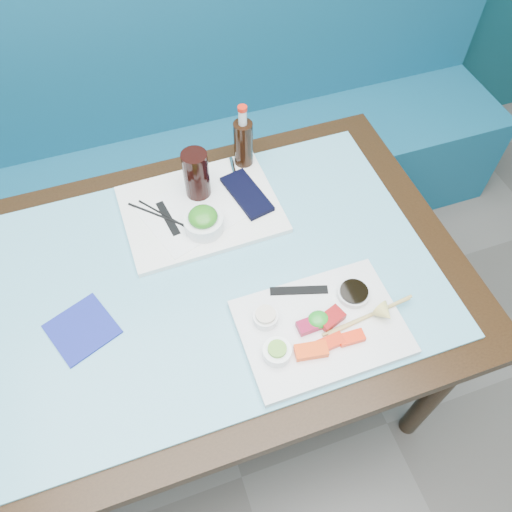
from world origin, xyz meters
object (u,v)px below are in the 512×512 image
object	(u,v)px
cola_bottle_body	(243,146)
serving_tray	(201,209)
booth_bench	(150,165)
dining_table	(197,297)
sashimi_plate	(321,327)
cola_glass	(196,174)
seaweed_bowl	(204,224)
blue_napkin	(82,329)

from	to	relation	value
cola_bottle_body	serving_tray	bearing A→B (deg)	-142.31
cola_bottle_body	booth_bench	bearing A→B (deg)	116.65
serving_tray	cola_bottle_body	world-z (taller)	cola_bottle_body
dining_table	booth_bench	bearing A→B (deg)	90.00
booth_bench	dining_table	distance (m)	0.89
sashimi_plate	dining_table	bearing A→B (deg)	136.68
booth_bench	cola_glass	bearing A→B (deg)	-81.09
seaweed_bowl	cola_bottle_body	distance (m)	0.28
seaweed_bowl	blue_napkin	size ratio (longest dim) A/B	0.76
cola_glass	cola_bottle_body	size ratio (longest dim) A/B	0.92
seaweed_bowl	blue_napkin	xyz separation A→B (m)	(-0.36, -0.19, -0.03)
dining_table	serving_tray	xyz separation A→B (m)	(0.08, 0.21, 0.10)
sashimi_plate	serving_tray	distance (m)	0.48
sashimi_plate	blue_napkin	world-z (taller)	sashimi_plate
serving_tray	dining_table	bearing A→B (deg)	-111.89
booth_bench	cola_glass	world-z (taller)	booth_bench
sashimi_plate	cola_glass	distance (m)	0.53
dining_table	cola_bottle_body	world-z (taller)	cola_bottle_body
dining_table	seaweed_bowl	world-z (taller)	seaweed_bowl
sashimi_plate	cola_glass	xyz separation A→B (m)	(-0.16, 0.50, 0.08)
cola_bottle_body	blue_napkin	world-z (taller)	cola_bottle_body
booth_bench	seaweed_bowl	world-z (taller)	booth_bench
seaweed_bowl	cola_bottle_body	world-z (taller)	cola_bottle_body
sashimi_plate	cola_glass	world-z (taller)	cola_glass
serving_tray	cola_glass	bearing A→B (deg)	78.51
serving_tray	booth_bench	bearing A→B (deg)	96.06
booth_bench	blue_napkin	world-z (taller)	booth_bench
dining_table	blue_napkin	size ratio (longest dim) A/B	9.99
dining_table	sashimi_plate	xyz separation A→B (m)	(0.25, -0.23, 0.10)
sashimi_plate	cola_bottle_body	distance (m)	0.58
sashimi_plate	cola_bottle_body	bearing A→B (deg)	89.92
serving_tray	blue_napkin	bearing A→B (deg)	-145.50
blue_napkin	seaweed_bowl	bearing A→B (deg)	27.80
cola_bottle_body	blue_napkin	distance (m)	0.67
blue_napkin	sashimi_plate	bearing A→B (deg)	-18.94
seaweed_bowl	cola_glass	bearing A→B (deg)	81.25
dining_table	seaweed_bowl	bearing A→B (deg)	62.86
booth_bench	dining_table	size ratio (longest dim) A/B	2.14
sashimi_plate	blue_napkin	xyz separation A→B (m)	(-0.54, 0.18, -0.01)
cola_glass	booth_bench	bearing A→B (deg)	98.91
dining_table	cola_glass	distance (m)	0.33
blue_napkin	cola_glass	bearing A→B (deg)	40.22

